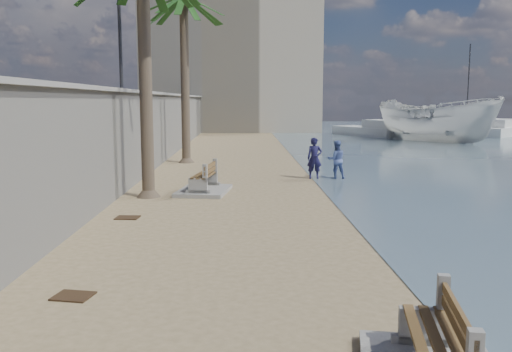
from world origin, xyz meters
name	(u,v)px	position (x,y,z in m)	size (l,w,h in m)	color
ground_plane	(303,326)	(0.00, 0.00, 0.00)	(140.00, 140.00, 0.00)	#967F5C
seawall	(156,130)	(-5.20, 20.00, 1.75)	(0.45, 70.00, 3.50)	gray
wall_cap	(155,93)	(-5.20, 20.00, 3.55)	(0.80, 70.00, 0.12)	gray
end_building	(232,65)	(-2.00, 52.00, 7.00)	(18.00, 12.00, 14.00)	#B7AA93
bench_near	(434,352)	(1.28, -1.68, 0.42)	(1.95, 2.53, 0.96)	gray
bench_far	(204,180)	(-2.23, 11.41, 0.44)	(1.97, 2.62, 1.01)	gray
palm_back	(184,0)	(-3.78, 20.69, 8.18)	(5.00, 5.00, 9.23)	brown
streetlight	(119,0)	(-5.10, 12.00, 6.64)	(0.28, 0.28, 5.12)	#2D2D33
person_a	(315,155)	(2.10, 14.72, 0.97)	(0.70, 0.47, 1.95)	#17153A
person_b	(336,158)	(3.00, 14.72, 0.88)	(0.84, 0.65, 1.75)	#4C5F9D
boat_cruiser	(437,118)	(14.16, 34.27, 1.84)	(3.81, 3.92, 4.48)	silver
yacht_near	(503,131)	(23.49, 42.70, 0.35)	(10.62, 2.97, 1.50)	silver
yacht_far	(376,133)	(11.07, 40.88, 0.35)	(9.28, 2.60, 1.50)	silver
sailboat_west	(466,129)	(22.11, 47.82, 0.33)	(6.31, 2.45, 8.94)	silver
debris_b	(73,296)	(-3.66, 1.26, 0.01)	(0.61, 0.49, 0.03)	#382616
debris_c	(127,218)	(-4.03, 7.30, 0.01)	(0.62, 0.50, 0.03)	#382616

